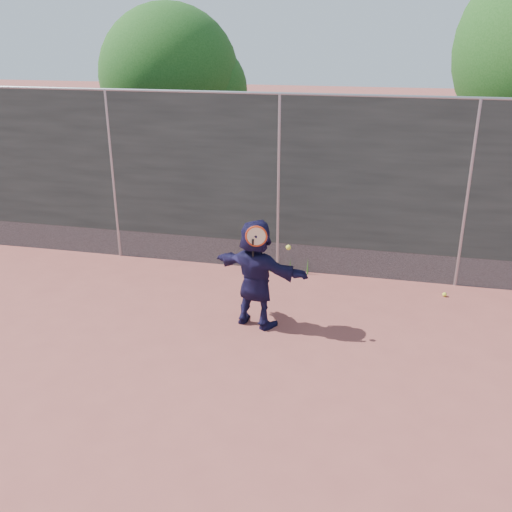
# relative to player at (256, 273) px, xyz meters

# --- Properties ---
(ground) EXTENTS (80.00, 80.00, 0.00)m
(ground) POSITION_rel_player_xyz_m (-0.09, -1.44, -0.78)
(ground) COLOR #9E4C42
(ground) RESTS_ON ground
(player) EXTENTS (1.53, 0.90, 1.57)m
(player) POSITION_rel_player_xyz_m (0.00, 0.00, 0.00)
(player) COLOR #19153A
(player) RESTS_ON ground
(ball_ground) EXTENTS (0.07, 0.07, 0.07)m
(ball_ground) POSITION_rel_player_xyz_m (2.71, 1.55, -0.75)
(ball_ground) COLOR yellow
(ball_ground) RESTS_ON ground
(fence) EXTENTS (20.00, 0.06, 3.03)m
(fence) POSITION_rel_player_xyz_m (-0.09, 2.06, 0.80)
(fence) COLOR #38423D
(fence) RESTS_ON ground
(swing_action) EXTENTS (0.60, 0.16, 0.51)m
(swing_action) POSITION_rel_player_xyz_m (0.09, -0.19, 0.59)
(swing_action) COLOR red
(swing_action) RESTS_ON ground
(tree_left) EXTENTS (3.15, 3.00, 4.53)m
(tree_left) POSITION_rel_player_xyz_m (-2.93, 5.11, 2.16)
(tree_left) COLOR #382314
(tree_left) RESTS_ON ground
(weed_clump) EXTENTS (0.68, 0.07, 0.30)m
(weed_clump) POSITION_rel_player_xyz_m (0.21, 1.94, -0.65)
(weed_clump) COLOR #387226
(weed_clump) RESTS_ON ground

